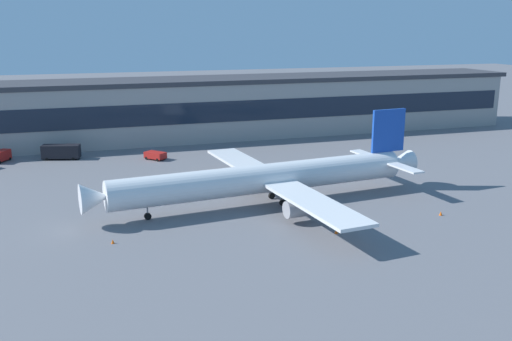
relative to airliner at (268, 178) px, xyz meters
name	(u,v)px	position (x,y,z in m)	size (l,w,h in m)	color
ground_plane	(293,196)	(5.69, 2.75, -4.55)	(600.00, 600.00, 0.00)	slate
terminal_building	(212,107)	(5.69, 62.81, 3.56)	(178.73, 19.64, 16.16)	#9E9993
airliner	(268,178)	(0.00, 0.00, 0.00)	(61.09, 52.78, 14.95)	white
fuel_truck	(60,151)	(-34.29, 46.57, -2.66)	(8.84, 4.88, 3.35)	black
crew_van	(1,156)	(-47.10, 47.99, -3.09)	(4.49, 5.61, 2.55)	red
pushback_tractor	(155,155)	(-13.68, 39.55, -3.50)	(5.09, 5.34, 1.75)	red
traffic_cone_0	(441,213)	(24.46, -14.65, -4.22)	(0.52, 0.52, 0.65)	#F2590C
traffic_cone_1	(113,242)	(-26.95, -10.76, -4.25)	(0.47, 0.47, 0.59)	#F2590C
traffic_cone_2	(349,219)	(9.04, -12.50, -4.26)	(0.45, 0.45, 0.57)	#F2590C
traffic_cone_3	(336,231)	(4.73, -16.91, -4.20)	(0.56, 0.56, 0.70)	#F2590C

